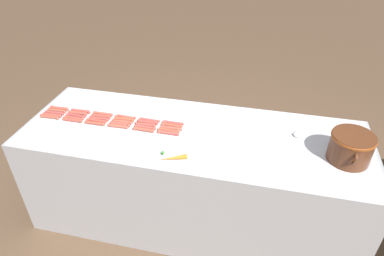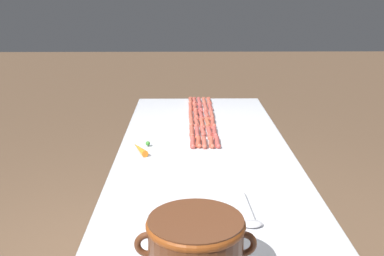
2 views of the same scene
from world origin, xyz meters
name	(u,v)px [view 1 (image 1 of 2)]	position (x,y,z in m)	size (l,w,h in m)	color
ground_plane	(193,214)	(0.00, 0.00, 0.00)	(20.00, 20.00, 0.00)	brown
griddle_counter	(193,177)	(0.00, 0.00, 0.41)	(0.84, 2.39, 0.83)	#ADAFB5
hot_dog_0	(59,108)	(-0.07, -1.06, 0.84)	(0.03, 0.16, 0.02)	#B54E3C
hot_dog_1	(81,111)	(-0.07, -0.88, 0.84)	(0.03, 0.16, 0.02)	#B1493F
hot_dog_2	(103,114)	(-0.07, -0.70, 0.84)	(0.02, 0.16, 0.02)	#B04E3D
hot_dog_3	(126,117)	(-0.06, -0.52, 0.84)	(0.03, 0.16, 0.02)	#B74A3A
hot_dog_4	(149,120)	(-0.06, -0.34, 0.84)	(0.03, 0.16, 0.02)	#B44840
hot_dog_5	(173,123)	(-0.07, -0.16, 0.84)	(0.03, 0.16, 0.02)	#B0453F
hot_dog_6	(57,110)	(-0.03, -1.06, 0.84)	(0.03, 0.16, 0.02)	#AF523F
hot_dog_7	(78,113)	(-0.04, -0.89, 0.84)	(0.03, 0.16, 0.02)	#B75041
hot_dog_8	(101,116)	(-0.04, -0.70, 0.84)	(0.03, 0.16, 0.02)	#B54A3E
hot_dog_9	(124,119)	(-0.03, -0.52, 0.84)	(0.03, 0.16, 0.02)	#B25138
hot_dog_10	(148,122)	(-0.03, -0.34, 0.84)	(0.03, 0.16, 0.02)	#B9483E
hot_dog_11	(172,125)	(-0.03, -0.16, 0.84)	(0.03, 0.16, 0.02)	#B3503B
hot_dog_12	(54,113)	(0.00, -1.06, 0.84)	(0.03, 0.16, 0.02)	#AB4741
hot_dog_13	(76,116)	(0.00, -0.89, 0.84)	(0.03, 0.16, 0.02)	#AB4542
hot_dog_14	(99,118)	(0.00, -0.70, 0.84)	(0.03, 0.16, 0.02)	#AD453E
hot_dog_15	(122,121)	(0.00, -0.52, 0.84)	(0.03, 0.16, 0.02)	#B9513E
hot_dog_16	(145,124)	(0.00, -0.35, 0.84)	(0.03, 0.16, 0.02)	#AB4C40
hot_dog_17	(171,128)	(0.00, -0.16, 0.84)	(0.02, 0.16, 0.02)	#B75040
hot_dog_18	(52,115)	(0.03, -1.06, 0.84)	(0.03, 0.16, 0.02)	#AC493D
hot_dog_19	(74,118)	(0.03, -0.89, 0.84)	(0.03, 0.16, 0.02)	#B14D3D
hot_dog_20	(96,121)	(0.03, -0.71, 0.84)	(0.03, 0.16, 0.02)	#B54B3C
hot_dog_21	(120,124)	(0.03, -0.53, 0.84)	(0.03, 0.16, 0.02)	#AE4D3F
hot_dog_22	(145,127)	(0.03, -0.34, 0.84)	(0.02, 0.16, 0.02)	#B04840
hot_dog_23	(169,130)	(0.03, -0.17, 0.84)	(0.03, 0.16, 0.02)	#B74E39
hot_dog_24	(49,117)	(0.06, -1.07, 0.84)	(0.03, 0.16, 0.02)	#AD4E3C
hot_dog_25	(72,120)	(0.06, -0.88, 0.84)	(0.03, 0.16, 0.02)	#B54839
hot_dog_26	(95,123)	(0.06, -0.71, 0.84)	(0.02, 0.16, 0.02)	#AD4A39
hot_dog_27	(118,126)	(0.06, -0.53, 0.84)	(0.03, 0.16, 0.02)	#B55340
hot_dog_28	(143,130)	(0.06, -0.34, 0.84)	(0.03, 0.16, 0.02)	#AC4D3A
hot_dog_29	(168,133)	(0.06, -0.16, 0.84)	(0.03, 0.16, 0.02)	#B94A40
bean_pot	(351,146)	(0.07, 0.99, 0.93)	(0.32, 0.26, 0.18)	#562D19
serving_spoon	(290,133)	(-0.13, 0.65, 0.84)	(0.07, 0.27, 0.02)	#B7B7BC
carrot	(173,158)	(0.31, -0.06, 0.84)	(0.10, 0.17, 0.03)	orange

